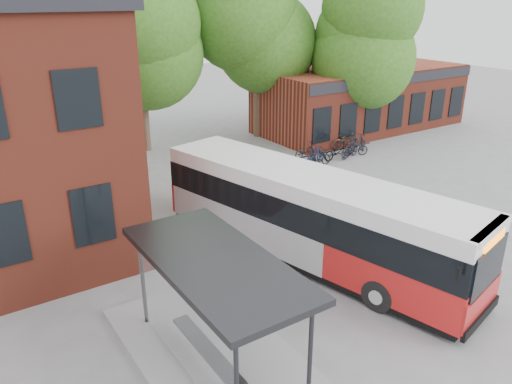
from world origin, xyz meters
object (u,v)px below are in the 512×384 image
city_bus (309,217)px  bicycle_3 (350,149)px  bicycle_5 (356,148)px  bicycle_4 (337,152)px  bicycle_2 (306,151)px  bicycle_7 (357,143)px  bicycle_6 (346,140)px  bus_shelter (217,312)px  bicycle_1 (315,156)px  bicycle_0 (318,158)px

city_bus → bicycle_3: size_ratio=6.71×
city_bus → bicycle_5: 12.23m
city_bus → bicycle_4: city_bus is taller
bicycle_2 → bicycle_7: (3.14, -0.73, 0.09)m
bicycle_6 → bicycle_3: bearing=147.6°
bus_shelter → bicycle_7: bus_shelter is taller
city_bus → bicycle_7: bearing=25.2°
bus_shelter → bicycle_7: bearing=35.5°
city_bus → bicycle_6: (10.12, 8.89, -0.99)m
bus_shelter → bicycle_3: 17.56m
bus_shelter → city_bus: city_bus is taller
bicycle_4 → bicycle_5: 1.34m
bicycle_6 → bicycle_7: (0.06, -0.87, 0.00)m
bicycle_1 → bicycle_2: (0.31, 1.14, -0.05)m
bicycle_3 → bicycle_4: bearing=64.3°
bicycle_5 → bicycle_7: (0.62, 0.49, 0.06)m
bicycle_7 → bicycle_4: bearing=91.3°
bicycle_2 → bicycle_4: bicycle_4 is taller
bicycle_6 → bicycle_7: bicycle_7 is taller
bus_shelter → bicycle_5: size_ratio=4.71×
bicycle_5 → bicycle_4: bearing=110.7°
bicycle_1 → bicycle_3: (2.30, -0.20, 0.05)m
bus_shelter → bicycle_2: 16.90m
city_bus → bicycle_7: (10.18, 8.03, -0.98)m
bicycle_1 → bicycle_7: bicycle_7 is taller
bicycle_7 → bicycle_3: bearing=105.2°
bicycle_4 → bicycle_3: bearing=-93.2°
bus_shelter → bicycle_6: bus_shelter is taller
bicycle_0 → bicycle_3: size_ratio=0.97×
bicycle_3 → bicycle_4: size_ratio=1.02×
bus_shelter → bicycle_6: size_ratio=3.65×
bicycle_1 → bicycle_3: bearing=-109.9°
bicycle_6 → bicycle_4: bearing=129.6°
bicycle_0 → bicycle_7: bearing=-77.0°
bicycle_6 → bicycle_5: bearing=161.9°
city_bus → bicycle_2: size_ratio=7.35×
bicycle_3 → bicycle_6: 1.83m
bicycle_2 → city_bus: bearing=138.2°
bicycle_0 → bicycle_1: bicycle_1 is taller
bus_shelter → city_bus: (5.14, 2.91, 0.04)m
bicycle_0 → bicycle_3: (2.42, 0.14, 0.08)m
bus_shelter → bicycle_2: bearing=43.8°
city_bus → bicycle_6: city_bus is taller
bicycle_3 → bicycle_2: bearing=38.8°
bicycle_0 → bicycle_7: bicycle_7 is taller
bicycle_0 → bicycle_4: bearing=-79.7°
bicycle_1 → bicycle_4: size_ratio=0.92×
bicycle_2 → bicycle_7: size_ratio=0.94×
bicycle_0 → bicycle_4: bicycle_4 is taller
bus_shelter → bicycle_6: (15.27, 11.80, -0.95)m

